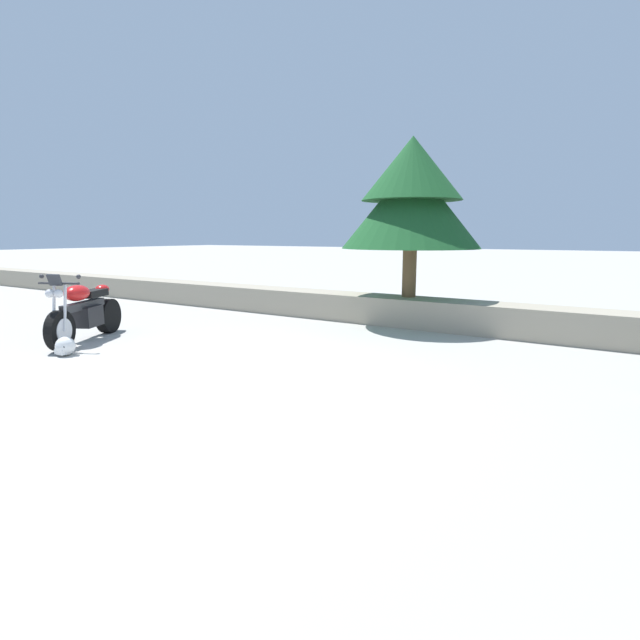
# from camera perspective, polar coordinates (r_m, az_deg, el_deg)

# --- Properties ---
(ground_plane) EXTENTS (120.00, 120.00, 0.00)m
(ground_plane) POSITION_cam_1_polar(r_m,az_deg,el_deg) (6.32, -12.32, -6.70)
(ground_plane) COLOR #A3A099
(stone_wall) EXTENTS (36.00, 0.80, 0.55)m
(stone_wall) POSITION_cam_1_polar(r_m,az_deg,el_deg) (10.15, 7.06, 1.22)
(stone_wall) COLOR gray
(stone_wall) RESTS_ON ground
(motorcycle_red_near_left) EXTENTS (1.14, 1.91, 1.18)m
(motorcycle_red_near_left) POSITION_cam_1_polar(r_m,az_deg,el_deg) (9.18, -25.34, 0.79)
(motorcycle_red_near_left) COLOR black
(motorcycle_red_near_left) RESTS_ON ground
(rider_helmet) EXTENTS (0.28, 0.28, 0.28)m
(rider_helmet) POSITION_cam_1_polar(r_m,az_deg,el_deg) (8.26, -27.15, -2.70)
(rider_helmet) COLOR silver
(rider_helmet) RESTS_ON ground
(pine_tree_far_left) EXTENTS (2.67, 2.67, 3.05)m
(pine_tree_far_left) POSITION_cam_1_polar(r_m,az_deg,el_deg) (9.98, 10.43, 13.82)
(pine_tree_far_left) COLOR brown
(pine_tree_far_left) RESTS_ON stone_wall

